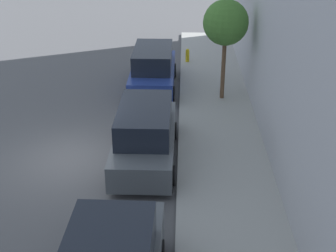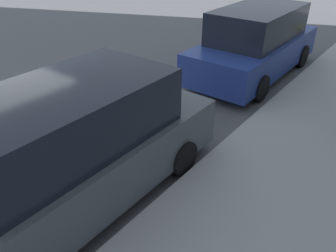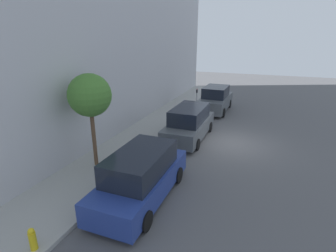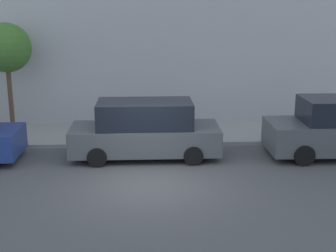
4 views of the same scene
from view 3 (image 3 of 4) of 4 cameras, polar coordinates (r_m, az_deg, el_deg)
name	(u,v)px [view 3 (image 3 of 4)]	position (r m, az deg, el deg)	size (l,w,h in m)	color
ground_plane	(230,143)	(15.37, 13.33, -3.60)	(60.00, 60.00, 0.00)	#515154
sidewalk	(150,131)	(16.67, -3.88, -1.03)	(3.01, 32.00, 0.15)	#9E9E99
parked_suv_nearest	(215,100)	(21.48, 10.28, 5.68)	(2.08, 4.82, 1.98)	#4C5156
parked_minivan_second	(189,123)	(15.43, 4.65, 0.62)	(2.02, 4.90, 1.90)	#4C5156
parked_minivan_third	(141,176)	(9.81, -5.86, -10.75)	(2.02, 4.90, 1.90)	navy
parking_meter_near	(197,95)	(22.50, 6.28, 6.68)	(0.11, 0.15, 1.40)	#ADADB2
street_tree	(90,96)	(11.63, -16.66, 6.32)	(1.84, 1.84, 4.18)	brown
fire_hydrant	(33,239)	(8.68, -27.40, -20.99)	(0.20, 0.20, 0.69)	gold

